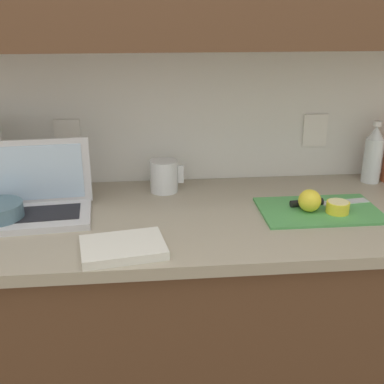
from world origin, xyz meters
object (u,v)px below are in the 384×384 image
at_px(laptop, 30,199).
at_px(cutting_board, 319,210).
at_px(lemon_half_cut, 338,207).
at_px(bottle_green_soda, 373,155).
at_px(lemon_whole_beside, 310,201).
at_px(knife, 316,202).
at_px(measuring_cup, 164,176).

xyz_separation_m(laptop, cutting_board, (0.90, -0.06, -0.05)).
relative_size(laptop, lemon_half_cut, 5.37).
distance_m(laptop, bottle_green_soda, 1.20).
relative_size(lemon_half_cut, lemon_whole_beside, 1.00).
bearing_deg(lemon_half_cut, lemon_whole_beside, 166.77).
xyz_separation_m(knife, lemon_whole_beside, (-0.04, -0.05, 0.03)).
relative_size(laptop, bottle_green_soda, 1.67).
height_order(laptop, lemon_whole_beside, laptop).
distance_m(cutting_board, measuring_cup, 0.54).
distance_m(laptop, lemon_whole_beside, 0.87).
height_order(cutting_board, measuring_cup, measuring_cup).
bearing_deg(lemon_whole_beside, bottle_green_soda, 39.67).
bearing_deg(laptop, cutting_board, -8.43).
bearing_deg(knife, cutting_board, -99.24).
distance_m(laptop, cutting_board, 0.91).
bearing_deg(bottle_green_soda, lemon_half_cut, -129.62).
xyz_separation_m(knife, measuring_cup, (-0.48, 0.20, 0.04)).
bearing_deg(knife, bottle_green_soda, 30.93).
height_order(cutting_board, lemon_whole_beside, lemon_whole_beside).
bearing_deg(laptop, knife, -6.11).
relative_size(cutting_board, measuring_cup, 3.20).
distance_m(lemon_whole_beside, bottle_green_soda, 0.42).
distance_m(knife, measuring_cup, 0.52).
bearing_deg(knife, measuring_cup, 151.02).
height_order(cutting_board, lemon_half_cut, lemon_half_cut).
distance_m(lemon_half_cut, bottle_green_soda, 0.38).
height_order(laptop, knife, laptop).
bearing_deg(measuring_cup, laptop, -157.42).
bearing_deg(laptop, lemon_whole_beside, -9.28).
xyz_separation_m(laptop, knife, (0.90, -0.02, -0.04)).
bearing_deg(cutting_board, lemon_half_cut, -33.12).
relative_size(cutting_board, bottle_green_soda, 1.64).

